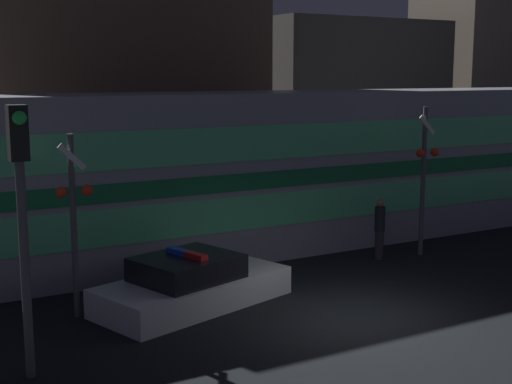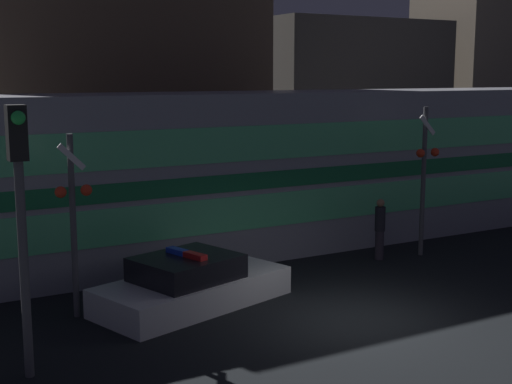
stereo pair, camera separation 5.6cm
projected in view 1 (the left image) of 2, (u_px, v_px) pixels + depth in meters
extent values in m
plane|color=black|center=(357.00, 320.00, 14.87)|extent=(120.00, 120.00, 0.00)
cube|color=gray|center=(302.00, 168.00, 21.32)|extent=(24.00, 3.10, 4.57)
cube|color=#19723F|center=(333.00, 175.00, 19.98)|extent=(23.52, 0.03, 0.46)
cube|color=#59D88C|center=(332.00, 203.00, 20.12)|extent=(22.80, 0.02, 0.91)
cube|color=#59D88C|center=(333.00, 139.00, 19.82)|extent=(22.80, 0.02, 0.91)
cube|color=silver|center=(193.00, 291.00, 15.78)|extent=(4.75, 3.12, 0.63)
cube|color=black|center=(187.00, 268.00, 15.57)|extent=(2.50, 2.24, 0.52)
cube|color=red|center=(196.00, 256.00, 15.31)|extent=(0.36, 0.62, 0.12)
cube|color=blue|center=(178.00, 251.00, 15.71)|extent=(0.36, 0.62, 0.12)
cylinder|color=#2D2833|center=(379.00, 245.00, 19.67)|extent=(0.24, 0.24, 0.81)
cylinder|color=black|center=(380.00, 219.00, 19.55)|extent=(0.29, 0.29, 0.67)
sphere|color=#8C664C|center=(380.00, 203.00, 19.47)|extent=(0.22, 0.22, 0.22)
cylinder|color=#4C4C51|center=(423.00, 182.00, 19.89)|extent=(0.13, 0.13, 4.19)
sphere|color=red|center=(420.00, 153.00, 19.51)|extent=(0.24, 0.24, 0.24)
sphere|color=red|center=(435.00, 152.00, 19.77)|extent=(0.24, 0.24, 0.24)
cube|color=white|center=(427.00, 125.00, 19.56)|extent=(0.58, 0.03, 0.58)
cylinder|color=#4C4C51|center=(74.00, 227.00, 14.77)|extent=(0.13, 0.13, 3.87)
sphere|color=red|center=(61.00, 192.00, 14.39)|extent=(0.24, 0.24, 0.24)
sphere|color=red|center=(87.00, 190.00, 14.65)|extent=(0.24, 0.24, 0.24)
cube|color=white|center=(72.00, 157.00, 14.45)|extent=(0.58, 0.03, 0.58)
cylinder|color=#4C4C51|center=(25.00, 271.00, 11.78)|extent=(0.16, 0.16, 3.69)
cube|color=black|center=(18.00, 133.00, 11.41)|extent=(0.30, 0.30, 0.90)
sphere|color=green|center=(19.00, 118.00, 11.20)|extent=(0.23, 0.23, 0.23)
cube|color=brown|center=(107.00, 85.00, 24.37)|extent=(10.79, 4.02, 9.41)
cube|color=#47423D|center=(347.00, 104.00, 32.22)|extent=(8.60, 4.33, 7.42)
cube|color=#726656|center=(508.00, 80.00, 37.30)|extent=(10.02, 4.51, 9.48)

